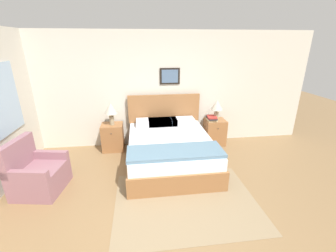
# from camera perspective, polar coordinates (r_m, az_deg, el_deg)

# --- Properties ---
(ground_plane) EXTENTS (16.00, 16.00, 0.00)m
(ground_plane) POSITION_cam_1_polar(r_m,az_deg,el_deg) (3.32, -0.28, -24.35)
(ground_plane) COLOR olive
(wall_back) EXTENTS (7.52, 0.09, 2.60)m
(wall_back) POSITION_cam_1_polar(r_m,az_deg,el_deg) (5.25, -4.18, 9.03)
(wall_back) COLOR beige
(wall_back) RESTS_ON ground_plane
(area_rug_main) EXTENTS (2.19, 1.69, 0.01)m
(area_rug_main) POSITION_cam_1_polar(r_m,az_deg,el_deg) (3.72, 4.52, -18.44)
(area_rug_main) COLOR #897556
(area_rug_main) RESTS_ON ground_plane
(bed) EXTENTS (1.66, 2.07, 1.22)m
(bed) POSITION_cam_1_polar(r_m,az_deg,el_deg) (4.56, 0.42, -5.74)
(bed) COLOR #936038
(bed) RESTS_ON ground_plane
(armchair) EXTENTS (0.81, 0.85, 0.90)m
(armchair) POSITION_cam_1_polar(r_m,az_deg,el_deg) (4.36, -30.28, -10.52)
(armchair) COLOR #8E606B
(armchair) RESTS_ON ground_plane
(nightstand_near_window) EXTENTS (0.47, 0.45, 0.61)m
(nightstand_near_window) POSITION_cam_1_polar(r_m,az_deg,el_deg) (5.29, -13.84, -2.73)
(nightstand_near_window) COLOR #936038
(nightstand_near_window) RESTS_ON ground_plane
(nightstand_by_door) EXTENTS (0.47, 0.45, 0.61)m
(nightstand_by_door) POSITION_cam_1_polar(r_m,az_deg,el_deg) (5.54, 11.74, -1.47)
(nightstand_by_door) COLOR #936038
(nightstand_by_door) RESTS_ON ground_plane
(table_lamp_near_window) EXTENTS (0.27, 0.27, 0.49)m
(table_lamp_near_window) POSITION_cam_1_polar(r_m,az_deg,el_deg) (5.05, -14.32, 4.01)
(table_lamp_near_window) COLOR gray
(table_lamp_near_window) RESTS_ON nightstand_near_window
(table_lamp_by_door) EXTENTS (0.27, 0.27, 0.49)m
(table_lamp_by_door) POSITION_cam_1_polar(r_m,az_deg,el_deg) (5.32, 12.32, 4.99)
(table_lamp_by_door) COLOR gray
(table_lamp_by_door) RESTS_ON nightstand_by_door
(book_thick_bottom) EXTENTS (0.24, 0.24, 0.04)m
(book_thick_bottom) POSITION_cam_1_polar(r_m,az_deg,el_deg) (5.36, 11.05, 1.55)
(book_thick_bottom) COLOR beige
(book_thick_bottom) RESTS_ON nightstand_by_door
(book_hardcover_middle) EXTENTS (0.19, 0.27, 0.03)m
(book_hardcover_middle) POSITION_cam_1_polar(r_m,az_deg,el_deg) (5.35, 11.08, 1.93)
(book_hardcover_middle) COLOR #232328
(book_hardcover_middle) RESTS_ON book_thick_bottom
(book_novel_upper) EXTENTS (0.23, 0.27, 0.04)m
(book_novel_upper) POSITION_cam_1_polar(r_m,az_deg,el_deg) (5.34, 11.11, 2.30)
(book_novel_upper) COLOR #B7332D
(book_novel_upper) RESTS_ON book_hardcover_middle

